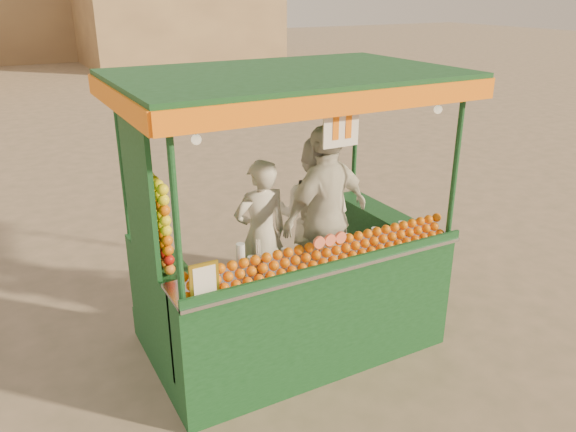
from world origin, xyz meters
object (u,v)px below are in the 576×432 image
juice_cart (287,269)px  vendor_left (261,234)px  vendor_right (326,216)px  vendor_middle (314,217)px

juice_cart → vendor_left: juice_cart is taller
vendor_left → vendor_right: (0.63, -0.24, 0.16)m
vendor_left → vendor_middle: (0.62, -0.01, 0.07)m
vendor_middle → juice_cart: bearing=85.3°
vendor_right → vendor_left: bearing=-33.1°
vendor_left → vendor_middle: size_ratio=0.91×
vendor_left → vendor_right: size_ratio=0.83×
juice_cart → vendor_left: 0.48m
vendor_left → vendor_middle: vendor_middle is taller
vendor_middle → vendor_right: (0.00, -0.23, 0.09)m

